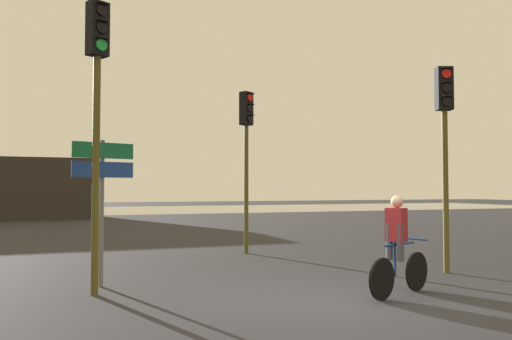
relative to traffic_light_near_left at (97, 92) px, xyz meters
The scene contains 7 objects.
ground_plane 5.15m from the traffic_light_near_left, 28.68° to the right, with size 120.00×120.00×0.00m, color #28282D.
water_strip 33.65m from the traffic_light_near_left, 84.10° to the left, with size 80.00×16.00×0.01m, color gray.
traffic_light_near_left is the anchor object (origin of this frame).
traffic_light_center 5.78m from the traffic_light_near_left, 45.65° to the left, with size 0.40×0.42×4.35m.
traffic_light_near_right 6.91m from the traffic_light_near_left, ahead, with size 0.38×0.40×4.27m.
direction_sign_post 1.68m from the traffic_light_near_left, 78.12° to the left, with size 1.07×0.33×2.60m.
cyclist 5.53m from the traffic_light_near_left, 20.99° to the right, with size 1.59×0.75×1.62m.
Camera 1 is at (-3.79, -6.69, 1.73)m, focal length 35.00 mm.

